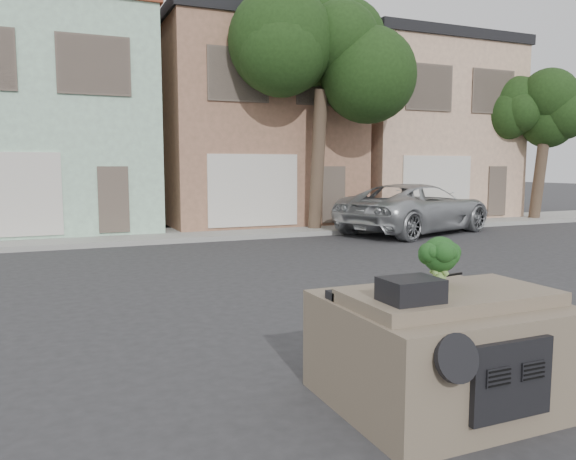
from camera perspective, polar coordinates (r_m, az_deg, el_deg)
ground_plane at (r=8.25m, az=1.76°, el=-9.35°), size 120.00×120.00×0.00m
sidewalk at (r=18.14m, az=-12.34°, el=-0.54°), size 40.00×3.00×0.15m
townhouse_mint at (r=21.75m, az=-23.86°, el=9.97°), size 7.20×8.20×7.55m
townhouse_tan at (r=22.96m, az=-4.50°, el=10.29°), size 7.20×8.20×7.55m
townhouse_beige at (r=26.34m, az=11.39°, el=9.69°), size 7.20×8.20×7.55m
silver_pickup at (r=19.55m, az=12.85°, el=-0.28°), size 6.60×4.62×1.67m
tree_near at (r=19.04m, az=3.07°, el=12.51°), size 4.40×4.00×8.50m
tree_far at (r=25.02m, az=24.26°, el=7.65°), size 3.20×3.00×6.00m
car_dashboard at (r=5.63m, az=14.99°, el=-11.24°), size 2.00×1.80×1.12m
instrument_hump at (r=4.85m, az=12.36°, el=-5.96°), size 0.48×0.38×0.20m
wiper_arm at (r=5.95m, az=15.02°, el=-4.61°), size 0.69×0.15×0.02m
broccoli at (r=5.45m, az=15.18°, el=-3.10°), size 0.51×0.51×0.49m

